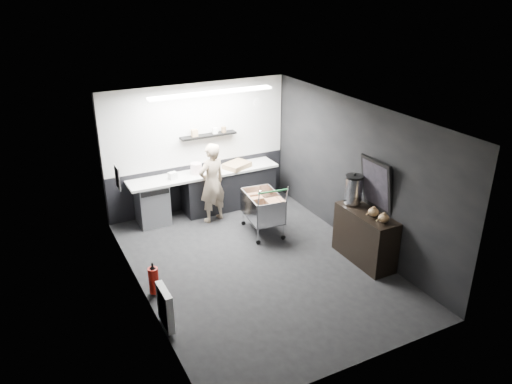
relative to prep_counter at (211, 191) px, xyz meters
name	(u,v)px	position (x,y,z in m)	size (l,w,h in m)	color
floor	(258,265)	(-0.14, -2.42, -0.46)	(5.50, 5.50, 0.00)	black
ceiling	(258,114)	(-0.14, -2.42, 2.24)	(5.50, 5.50, 0.00)	silver
wall_back	(198,147)	(-0.14, 0.33, 0.89)	(5.50, 5.50, 0.00)	black
wall_front	(363,277)	(-0.14, -5.17, 0.89)	(5.50, 5.50, 0.00)	black
wall_left	(138,219)	(-2.14, -2.42, 0.89)	(5.50, 5.50, 0.00)	black
wall_right	(356,174)	(1.86, -2.42, 0.89)	(5.50, 5.50, 0.00)	black
kitchen_wall_panel	(197,124)	(-0.14, 0.31, 1.39)	(3.95, 0.02, 1.70)	silver
dado_panel	(200,185)	(-0.14, 0.31, 0.04)	(3.95, 0.02, 1.00)	black
floating_shelf	(208,135)	(0.06, 0.20, 1.16)	(1.20, 0.22, 0.04)	black
wall_clock	(258,103)	(1.26, 0.30, 1.69)	(0.20, 0.20, 0.03)	white
poster	(117,177)	(-2.12, -1.12, 1.09)	(0.02, 0.30, 0.40)	white
poster_red_band	(117,174)	(-2.11, -1.12, 1.16)	(0.01, 0.22, 0.10)	red
radiator	(165,307)	(-2.08, -3.32, -0.11)	(0.10, 0.50, 0.60)	white
ceiling_strip	(212,93)	(-0.14, -0.57, 2.21)	(2.40, 0.20, 0.04)	white
prep_counter	(211,191)	(0.00, 0.00, 0.00)	(3.20, 0.61, 0.90)	black
person	(212,183)	(-0.15, -0.45, 0.37)	(0.61, 0.40, 1.66)	beige
shopping_cart	(263,208)	(0.51, -1.38, 0.07)	(0.70, 1.05, 1.10)	silver
sideboard	(365,230)	(1.62, -3.09, 0.13)	(0.53, 1.24, 1.86)	black
fire_extinguisher	(154,279)	(-1.99, -2.43, -0.20)	(0.16, 0.16, 0.54)	#AA140B
cardboard_box	(237,165)	(0.59, -0.05, 0.50)	(0.53, 0.40, 0.11)	#A18056
pink_tub	(196,169)	(-0.31, 0.00, 0.56)	(0.23, 0.23, 0.23)	#F5D4D5
white_container	(173,176)	(-0.83, -0.05, 0.51)	(0.16, 0.12, 0.14)	white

